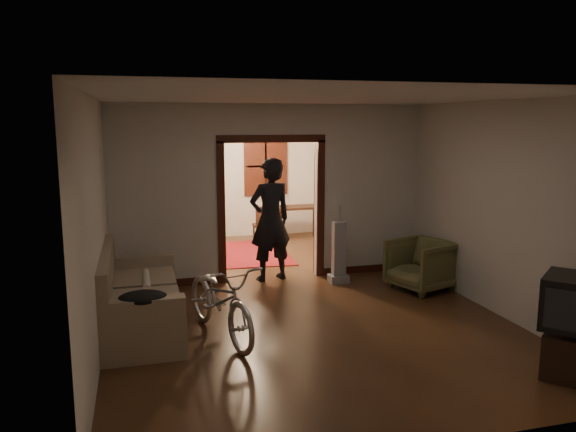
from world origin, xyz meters
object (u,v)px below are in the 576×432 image
object	(u,v)px
sofa	(138,290)
armchair	(421,265)
bicycle	(221,299)
person	(270,220)
locker	(178,196)
desk	(298,223)

from	to	relation	value
sofa	armchair	xyz separation A→B (m)	(4.14, 0.61, -0.12)
bicycle	armchair	bearing A→B (deg)	4.29
bicycle	person	xyz separation A→B (m)	(1.13, 2.24, 0.52)
sofa	locker	bearing A→B (deg)	80.05
bicycle	desk	world-z (taller)	bicycle
sofa	bicycle	bearing A→B (deg)	-29.48
locker	desk	bearing A→B (deg)	-7.75
bicycle	person	size ratio (longest dim) A/B	0.90
bicycle	desk	bearing A→B (deg)	49.69
armchair	desk	xyz separation A→B (m)	(-0.79, 4.01, -0.03)
sofa	bicycle	xyz separation A→B (m)	(0.93, -0.52, -0.03)
desk	bicycle	bearing A→B (deg)	-102.58
bicycle	person	distance (m)	2.56
person	locker	world-z (taller)	locker
person	locker	distance (m)	3.49
locker	sofa	bearing A→B (deg)	-98.93
sofa	armchair	distance (m)	4.19
armchair	person	bearing A→B (deg)	-136.58
bicycle	desk	size ratio (longest dim) A/B	1.84
person	desk	world-z (taller)	person
armchair	sofa	bearing A→B (deg)	-100.22
bicycle	person	world-z (taller)	person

